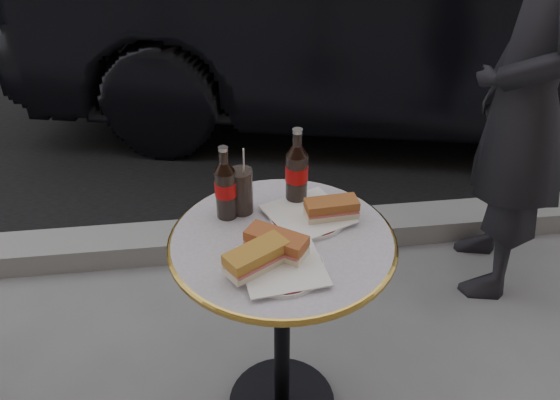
{
  "coord_description": "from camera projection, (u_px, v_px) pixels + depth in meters",
  "views": [
    {
      "loc": [
        -0.15,
        -1.16,
        1.64
      ],
      "look_at": [
        0.0,
        0.05,
        0.82
      ],
      "focal_mm": 35.0,
      "sensor_mm": 36.0,
      "label": 1
    }
  ],
  "objects": [
    {
      "name": "asphalt_road",
      "position": [
        224.0,
        14.0,
        6.01
      ],
      "size": [
        40.0,
        8.0,
        0.0
      ],
      "primitive_type": "cube",
      "color": "black",
      "rests_on": "ground"
    },
    {
      "name": "sandwich_right",
      "position": [
        331.0,
        209.0,
        1.52
      ],
      "size": [
        0.15,
        0.08,
        0.05
      ],
      "primitive_type": "cube",
      "rotation": [
        0.0,
        0.0,
        0.08
      ],
      "color": "#9F5628",
      "rests_on": "plate_right"
    },
    {
      "name": "pedestrian",
      "position": [
        526.0,
        103.0,
        2.0
      ],
      "size": [
        0.53,
        0.68,
        1.64
      ],
      "primitive_type": "imported",
      "rotation": [
        0.0,
        0.0,
        -1.83
      ],
      "color": "black",
      "rests_on": "ground"
    },
    {
      "name": "cola_glass",
      "position": [
        241.0,
        191.0,
        1.54
      ],
      "size": [
        0.07,
        0.07,
        0.14
      ],
      "primitive_type": "cylinder",
      "rotation": [
        0.0,
        0.0,
        -0.05
      ],
      "color": "black",
      "rests_on": "bistro_table"
    },
    {
      "name": "parked_car",
      "position": [
        400.0,
        5.0,
        3.41
      ],
      "size": [
        2.58,
        4.84,
        1.51
      ],
      "primitive_type": "imported",
      "rotation": [
        0.0,
        0.0,
        1.35
      ],
      "color": "black",
      "rests_on": "ground"
    },
    {
      "name": "cola_bottle_right",
      "position": [
        297.0,
        167.0,
        1.55
      ],
      "size": [
        0.08,
        0.08,
        0.24
      ],
      "primitive_type": null,
      "rotation": [
        0.0,
        0.0,
        0.15
      ],
      "color": "black",
      "rests_on": "bistro_table"
    },
    {
      "name": "curb",
      "position": [
        258.0,
        236.0,
        2.6
      ],
      "size": [
        40.0,
        0.2,
        0.12
      ],
      "primitive_type": "cube",
      "color": "gray",
      "rests_on": "ground"
    },
    {
      "name": "sandwich_left_a",
      "position": [
        257.0,
        259.0,
        1.34
      ],
      "size": [
        0.18,
        0.15,
        0.06
      ],
      "primitive_type": "cube",
      "rotation": [
        0.0,
        0.0,
        0.55
      ],
      "color": "#B77B2E",
      "rests_on": "plate_left"
    },
    {
      "name": "cola_bottle_left",
      "position": [
        225.0,
        183.0,
        1.5
      ],
      "size": [
        0.07,
        0.07,
        0.22
      ],
      "primitive_type": null,
      "rotation": [
        0.0,
        0.0,
        0.07
      ],
      "color": "black",
      "rests_on": "bistro_table"
    },
    {
      "name": "bistro_table",
      "position": [
        282.0,
        331.0,
        1.68
      ],
      "size": [
        0.62,
        0.62,
        0.73
      ],
      "primitive_type": null,
      "color": "#BAB2C4",
      "rests_on": "ground"
    },
    {
      "name": "plate_right",
      "position": [
        308.0,
        216.0,
        1.55
      ],
      "size": [
        0.26,
        0.26,
        0.01
      ],
      "primitive_type": "cylinder",
      "rotation": [
        0.0,
        0.0,
        0.22
      ],
      "color": "white",
      "rests_on": "bistro_table"
    },
    {
      "name": "sandwich_left_b",
      "position": [
        276.0,
        244.0,
        1.39
      ],
      "size": [
        0.17,
        0.15,
        0.05
      ],
      "primitive_type": "cube",
      "rotation": [
        0.0,
        0.0,
        -0.62
      ],
      "color": "#A25029",
      "rests_on": "plate_left"
    },
    {
      "name": "plate_left",
      "position": [
        282.0,
        268.0,
        1.36
      ],
      "size": [
        0.22,
        0.22,
        0.01
      ],
      "primitive_type": "cylinder",
      "rotation": [
        0.0,
        0.0,
        -0.06
      ],
      "color": "white",
      "rests_on": "bistro_table"
    }
  ]
}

